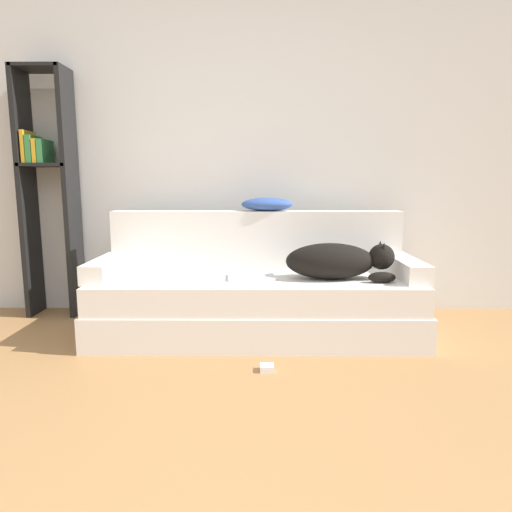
# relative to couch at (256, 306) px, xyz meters

# --- Properties ---
(wall_back) EXTENTS (7.24, 0.06, 2.70)m
(wall_back) POSITION_rel_couch_xyz_m (-0.24, 0.67, 1.15)
(wall_back) COLOR silver
(wall_back) RESTS_ON ground_plane
(couch) EXTENTS (2.12, 0.81, 0.40)m
(couch) POSITION_rel_couch_xyz_m (0.00, 0.00, 0.00)
(couch) COLOR silver
(couch) RESTS_ON ground_plane
(couch_backrest) EXTENTS (2.08, 0.15, 0.41)m
(couch_backrest) POSITION_rel_couch_xyz_m (0.00, 0.34, 0.41)
(couch_backrest) COLOR silver
(couch_backrest) RESTS_ON couch
(couch_arm_left) EXTENTS (0.15, 0.62, 0.12)m
(couch_arm_left) POSITION_rel_couch_xyz_m (-0.98, -0.01, 0.26)
(couch_arm_left) COLOR silver
(couch_arm_left) RESTS_ON couch
(couch_arm_right) EXTENTS (0.15, 0.62, 0.12)m
(couch_arm_right) POSITION_rel_couch_xyz_m (0.98, -0.01, 0.26)
(couch_arm_right) COLOR silver
(couch_arm_right) RESTS_ON couch
(dog) EXTENTS (0.69, 0.28, 0.24)m
(dog) POSITION_rel_couch_xyz_m (0.52, -0.09, 0.32)
(dog) COLOR black
(dog) RESTS_ON couch
(laptop) EXTENTS (0.31, 0.25, 0.02)m
(laptop) POSITION_rel_couch_xyz_m (-0.03, -0.06, 0.21)
(laptop) COLOR silver
(laptop) RESTS_ON couch
(throw_pillow) EXTENTS (0.37, 0.21, 0.10)m
(throw_pillow) POSITION_rel_couch_xyz_m (0.08, 0.34, 0.66)
(throw_pillow) COLOR #335199
(throw_pillow) RESTS_ON couch_backrest
(bookshelf) EXTENTS (0.37, 0.26, 1.84)m
(bookshelf) POSITION_rel_couch_xyz_m (-1.57, 0.49, 0.82)
(bookshelf) COLOR black
(bookshelf) RESTS_ON ground_plane
(power_adapter) EXTENTS (0.07, 0.07, 0.03)m
(power_adapter) POSITION_rel_couch_xyz_m (0.06, -0.61, -0.18)
(power_adapter) COLOR white
(power_adapter) RESTS_ON ground_plane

